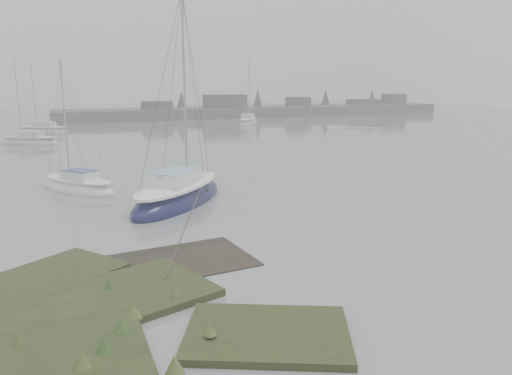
# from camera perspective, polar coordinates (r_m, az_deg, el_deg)

# --- Properties ---
(ground) EXTENTS (160.00, 160.00, 0.00)m
(ground) POSITION_cam_1_polar(r_m,az_deg,el_deg) (40.04, -16.85, 3.89)
(ground) COLOR slate
(ground) RESTS_ON ground
(far_shoreline) EXTENTS (60.00, 8.00, 4.15)m
(far_shoreline) POSITION_cam_1_polar(r_m,az_deg,el_deg) (77.69, 1.08, 8.84)
(far_shoreline) COLOR #4C4F51
(far_shoreline) RESTS_ON ground
(sailboat_main) EXTENTS (6.38, 6.90, 10.01)m
(sailboat_main) POSITION_cam_1_polar(r_m,az_deg,el_deg) (22.64, -8.86, -1.02)
(sailboat_main) COLOR #0E0E35
(sailboat_main) RESTS_ON ground
(sailboat_white) EXTENTS (4.17, 4.93, 6.93)m
(sailboat_white) POSITION_cam_1_polar(r_m,az_deg,el_deg) (26.41, -19.63, 0.09)
(sailboat_white) COLOR white
(sailboat_white) RESTS_ON ground
(sailboat_far_a) EXTENTS (5.52, 4.23, 7.57)m
(sailboat_far_a) POSITION_cam_1_polar(r_m,az_deg,el_deg) (47.01, -24.46, 4.77)
(sailboat_far_a) COLOR #ADB3B7
(sailboat_far_a) RESTS_ON ground
(sailboat_far_b) EXTENTS (4.82, 6.22, 8.55)m
(sailboat_far_b) POSITION_cam_1_polar(r_m,az_deg,el_deg) (62.44, -0.91, 7.47)
(sailboat_far_b) COLOR #A7ABB0
(sailboat_far_b) RESTS_ON ground
(sailboat_far_c) EXTENTS (5.75, 4.68, 7.99)m
(sailboat_far_c) POSITION_cam_1_polar(r_m,az_deg,el_deg) (56.25, -23.14, 5.95)
(sailboat_far_c) COLOR #A5ABAE
(sailboat_far_c) RESTS_ON ground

